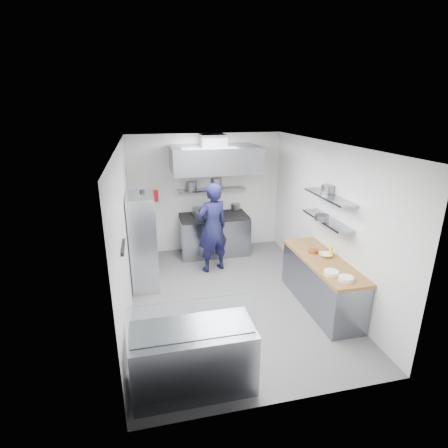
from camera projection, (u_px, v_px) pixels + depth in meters
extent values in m
plane|color=#4C4C4E|center=(231.00, 297.00, 6.53)|extent=(5.00, 5.00, 0.00)
plane|color=silver|center=(232.00, 145.00, 5.62)|extent=(5.00, 5.00, 0.00)
cube|color=white|center=(206.00, 193.00, 8.38)|extent=(3.60, 2.80, 0.02)
cube|color=white|center=(288.00, 302.00, 3.77)|extent=(3.60, 2.80, 0.02)
cube|color=white|center=(125.00, 235.00, 5.69)|extent=(2.80, 5.00, 0.02)
cube|color=white|center=(326.00, 220.00, 6.45)|extent=(2.80, 5.00, 0.02)
cube|color=gray|center=(214.00, 236.00, 8.34)|extent=(1.60, 0.80, 0.90)
cube|color=black|center=(214.00, 216.00, 8.18)|extent=(1.57, 0.78, 0.06)
cylinder|color=slate|center=(198.00, 212.00, 8.08)|extent=(0.27, 0.27, 0.20)
cylinder|color=slate|center=(209.00, 212.00, 8.04)|extent=(0.36, 0.36, 0.24)
cylinder|color=slate|center=(235.00, 207.00, 8.57)|extent=(0.23, 0.23, 0.16)
cube|color=gray|center=(212.00, 190.00, 8.21)|extent=(1.60, 0.30, 0.04)
cylinder|color=slate|center=(191.00, 185.00, 8.12)|extent=(0.25, 0.25, 0.18)
cylinder|color=slate|center=(216.00, 182.00, 8.36)|extent=(0.27, 0.27, 0.22)
cube|color=gray|center=(215.00, 159.00, 7.58)|extent=(1.90, 1.15, 0.55)
cube|color=slate|center=(213.00, 140.00, 7.66)|extent=(0.55, 0.55, 0.24)
cube|color=red|center=(153.00, 196.00, 8.05)|extent=(0.22, 0.10, 0.26)
imported|color=#111233|center=(212.00, 228.00, 7.32)|extent=(0.81, 0.66, 1.92)
cube|color=silver|center=(143.00, 241.00, 6.70)|extent=(0.50, 0.90, 1.85)
cube|color=white|center=(144.00, 243.00, 6.97)|extent=(0.16, 0.20, 0.18)
cube|color=yellow|center=(142.00, 214.00, 7.14)|extent=(0.14, 0.18, 0.16)
cylinder|color=black|center=(142.00, 195.00, 6.59)|extent=(0.10, 0.10, 0.18)
cube|color=black|center=(123.00, 247.00, 4.82)|extent=(0.04, 0.55, 0.05)
cube|color=gray|center=(321.00, 284.00, 6.15)|extent=(0.62, 2.00, 0.84)
cube|color=brown|center=(323.00, 261.00, 6.00)|extent=(0.65, 2.04, 0.06)
cylinder|color=white|center=(346.00, 279.00, 5.26)|extent=(0.23, 0.23, 0.06)
cylinder|color=white|center=(331.00, 273.00, 5.44)|extent=(0.23, 0.23, 0.06)
cylinder|color=#C06136|center=(313.00, 251.00, 6.25)|extent=(0.18, 0.18, 0.06)
cylinder|color=yellow|center=(331.00, 252.00, 6.07)|extent=(0.07, 0.07, 0.18)
imported|color=white|center=(325.00, 255.00, 6.09)|extent=(0.30, 0.30, 0.05)
cube|color=gray|center=(327.00, 220.00, 6.11)|extent=(0.30, 1.30, 0.04)
cube|color=gray|center=(329.00, 197.00, 5.97)|extent=(0.30, 1.30, 0.04)
cylinder|color=slate|center=(322.00, 218.00, 6.01)|extent=(0.24, 0.24, 0.10)
cylinder|color=slate|center=(328.00, 189.00, 6.14)|extent=(0.24, 0.24, 0.14)
cube|color=gray|center=(194.00, 359.00, 4.34)|extent=(1.50, 0.70, 0.85)
cube|color=silver|center=(193.00, 320.00, 4.02)|extent=(1.47, 0.19, 0.42)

